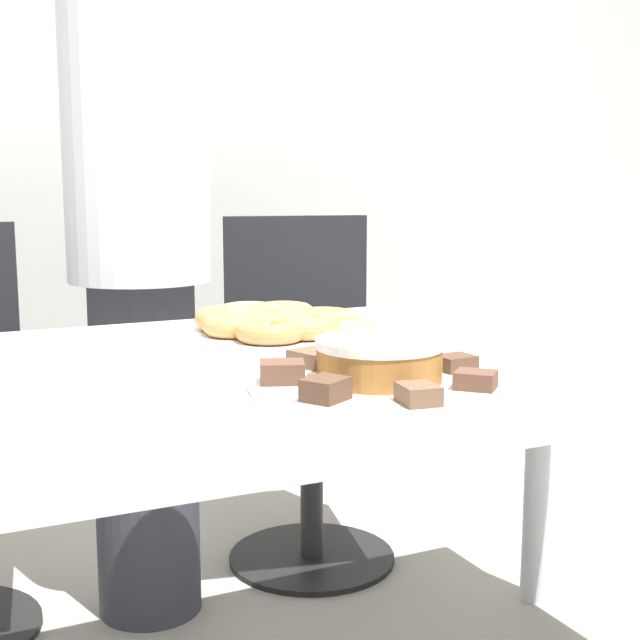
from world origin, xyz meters
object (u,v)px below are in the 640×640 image
(person_standing, at_px, (140,249))
(plate_cake, at_px, (379,384))
(napkin, at_px, (15,365))
(frosted_cake, at_px, (379,359))
(office_chair_right, at_px, (307,396))
(plate_donuts, at_px, (275,334))

(person_standing, distance_m, plate_cake, 0.97)
(napkin, bearing_deg, frosted_cake, -39.86)
(person_standing, xyz_separation_m, office_chair_right, (0.47, 0.14, -0.42))
(person_standing, height_order, frosted_cake, person_standing)
(frosted_cake, bearing_deg, plate_donuts, 86.38)
(office_chair_right, bearing_deg, frosted_cake, -97.08)
(napkin, bearing_deg, plate_donuts, 8.61)
(person_standing, distance_m, plate_donuts, 0.57)
(frosted_cake, relative_size, napkin, 1.04)
(plate_cake, height_order, napkin, plate_cake)
(office_chair_right, xyz_separation_m, frosted_cake, (-0.40, -1.10, 0.34))
(plate_cake, bearing_deg, frosted_cake, -90.00)
(plate_donuts, distance_m, napkin, 0.44)
(person_standing, relative_size, plate_cake, 4.67)
(office_chair_right, bearing_deg, plate_cake, -97.08)
(office_chair_right, height_order, plate_donuts, office_chair_right)
(plate_donuts, relative_size, napkin, 2.41)
(plate_cake, distance_m, plate_donuts, 0.41)
(office_chair_right, xyz_separation_m, plate_donuts, (-0.38, -0.69, 0.31))
(office_chair_right, xyz_separation_m, plate_cake, (-0.40, -1.10, 0.31))
(person_standing, bearing_deg, frosted_cake, -85.90)
(frosted_cake, bearing_deg, person_standing, 94.10)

